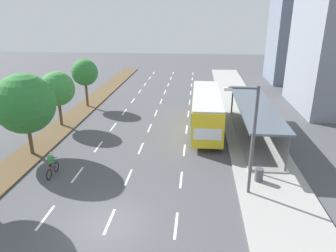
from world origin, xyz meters
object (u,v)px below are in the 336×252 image
at_px(median_tree_third, 57,89).
at_px(bus_shelter, 257,117).
at_px(median_tree_second, 25,104).
at_px(trash_bin, 259,175).
at_px(bus, 206,108).
at_px(cyclist, 52,165).
at_px(streetlight, 251,134).
at_px(median_tree_fourth, 85,73).

bearing_deg(median_tree_third, bus_shelter, -4.14).
xyz_separation_m(median_tree_second, trash_bin, (16.51, -2.66, -3.49)).
xyz_separation_m(bus_shelter, bus, (-4.28, 1.83, 0.20)).
height_order(bus_shelter, cyclist, bus_shelter).
relative_size(bus, median_tree_third, 2.20).
distance_m(median_tree_second, streetlight, 16.01).
bearing_deg(cyclist, trash_bin, 1.41).
distance_m(bus, trash_bin, 10.25).
distance_m(bus, cyclist, 14.39).
bearing_deg(bus, cyclist, -136.01).
distance_m(median_tree_fourth, trash_bin, 22.97).
distance_m(cyclist, median_tree_third, 10.43).
xyz_separation_m(median_tree_second, median_tree_fourth, (-0.07, 12.88, -0.10)).
height_order(median_tree_second, median_tree_third, median_tree_second).
relative_size(bus_shelter, median_tree_third, 2.69).
distance_m(bus_shelter, streetlight, 9.67).
xyz_separation_m(bus_shelter, trash_bin, (-1.08, -7.80, -1.29)).
height_order(bus_shelter, trash_bin, bus_shelter).
xyz_separation_m(median_tree_second, streetlight, (15.47, -4.09, -0.18)).
height_order(bus_shelter, median_tree_third, median_tree_third).
bearing_deg(streetlight, median_tree_fourth, 132.49).
distance_m(bus, median_tree_third, 13.83).
bearing_deg(streetlight, bus_shelter, 77.09).
distance_m(bus, median_tree_second, 15.15).
bearing_deg(bus, median_tree_fourth, 156.13).
height_order(bus_shelter, bus, bus).
bearing_deg(median_tree_fourth, cyclist, -79.09).
height_order(median_tree_fourth, trash_bin, median_tree_fourth).
bearing_deg(median_tree_second, bus_shelter, 16.28).
height_order(median_tree_third, streetlight, streetlight).
bearing_deg(cyclist, median_tree_fourth, 100.91).
bearing_deg(trash_bin, median_tree_fourth, 136.84).
height_order(bus, streetlight, streetlight).
xyz_separation_m(bus, cyclist, (-10.31, -9.96, -1.28)).
bearing_deg(bus, bus_shelter, -23.10).
distance_m(median_tree_fourth, streetlight, 23.01).
height_order(bus, median_tree_third, median_tree_third).
distance_m(bus_shelter, bus, 4.66).
bearing_deg(trash_bin, cyclist, -178.59).
xyz_separation_m(bus, median_tree_second, (-13.31, -6.96, 2.00)).
bearing_deg(bus, median_tree_third, -177.82).
distance_m(cyclist, trash_bin, 13.52).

